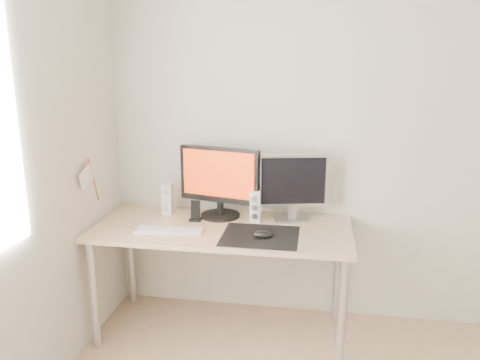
{
  "coord_description": "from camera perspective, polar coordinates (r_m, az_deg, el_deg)",
  "views": [
    {
      "loc": [
        -0.37,
        -1.32,
        1.72
      ],
      "look_at": [
        -0.83,
        1.48,
        1.01
      ],
      "focal_mm": 35.0,
      "sensor_mm": 36.0,
      "label": 1
    }
  ],
  "objects": [
    {
      "name": "wall_back",
      "position": [
        3.13,
        16.1,
        4.87
      ],
      "size": [
        3.5,
        0.0,
        3.5
      ],
      "primitive_type": "plane",
      "rotation": [
        1.57,
        0.0,
        0.0
      ],
      "color": "beige",
      "rests_on": "ground"
    },
    {
      "name": "mousepad",
      "position": [
        2.77,
        2.48,
        -6.82
      ],
      "size": [
        0.45,
        0.4,
        0.0
      ],
      "primitive_type": "cube",
      "color": "black",
      "rests_on": "desk"
    },
    {
      "name": "mouse",
      "position": [
        2.74,
        2.83,
        -6.65
      ],
      "size": [
        0.11,
        0.07,
        0.04
      ],
      "primitive_type": "ellipsoid",
      "color": "black",
      "rests_on": "mousepad"
    },
    {
      "name": "desk",
      "position": [
        2.96,
        -2.22,
        -7.12
      ],
      "size": [
        1.6,
        0.7,
        0.73
      ],
      "color": "#D1B587",
      "rests_on": "ground"
    },
    {
      "name": "main_monitor",
      "position": [
        3.04,
        -2.52,
        0.05
      ],
      "size": [
        0.54,
        0.31,
        0.47
      ],
      "color": "black",
      "rests_on": "desk"
    },
    {
      "name": "second_monitor",
      "position": [
        3.0,
        6.46,
        -0.48
      ],
      "size": [
        0.45,
        0.2,
        0.43
      ],
      "color": "#AFAFB1",
      "rests_on": "desk"
    },
    {
      "name": "speaker_left",
      "position": [
        3.18,
        -8.81,
        -2.29
      ],
      "size": [
        0.07,
        0.08,
        0.21
      ],
      "color": "white",
      "rests_on": "desk"
    },
    {
      "name": "speaker_right",
      "position": [
        2.99,
        1.91,
        -3.16
      ],
      "size": [
        0.07,
        0.08,
        0.21
      ],
      "color": "white",
      "rests_on": "desk"
    },
    {
      "name": "keyboard",
      "position": [
        2.87,
        -8.58,
        -6.11
      ],
      "size": [
        0.42,
        0.13,
        0.02
      ],
      "color": "silver",
      "rests_on": "desk"
    },
    {
      "name": "phone_dock",
      "position": [
        3.03,
        -5.43,
        -4.22
      ],
      "size": [
        0.08,
        0.06,
        0.14
      ],
      "color": "black",
      "rests_on": "desk"
    },
    {
      "name": "pennant",
      "position": [
        2.97,
        -17.97,
        0.28
      ],
      "size": [
        0.01,
        0.23,
        0.29
      ],
      "color": "#A57F54",
      "rests_on": "wall_left"
    }
  ]
}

